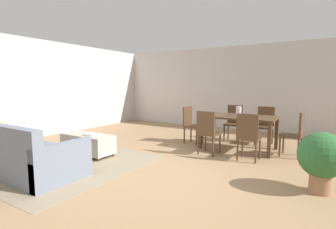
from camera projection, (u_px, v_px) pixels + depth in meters
name	position (u px, v px, depth m)	size (l,w,h in m)	color
ground_plane	(153.00, 174.00, 4.17)	(10.80, 10.80, 0.00)	#9E7A56
wall_back	(243.00, 88.00, 8.21)	(9.00, 0.12, 2.70)	beige
wall_left	(26.00, 89.00, 6.81)	(0.12, 11.00, 2.70)	beige
area_rug	(60.00, 162.00, 4.83)	(3.00, 2.80, 0.01)	gray
couch	(21.00, 155.00, 4.25)	(2.23, 0.96, 0.86)	slate
ottoman_table	(88.00, 143.00, 5.31)	(1.15, 0.50, 0.43)	#B7AD9E
dining_table	(238.00, 120.00, 5.76)	(1.62, 0.95, 0.76)	#513823
dining_chair_near_left	(208.00, 130.00, 5.29)	(0.42, 0.42, 0.92)	#513823
dining_chair_near_right	(248.00, 134.00, 4.84)	(0.40, 0.40, 0.92)	#513823
dining_chair_far_left	(234.00, 121.00, 6.71)	(0.41, 0.41, 0.92)	#513823
dining_chair_far_right	(265.00, 123.00, 6.27)	(0.41, 0.41, 0.92)	#513823
dining_chair_head_east	(296.00, 132.00, 5.13)	(0.42, 0.42, 0.92)	#513823
dining_chair_head_west	(191.00, 122.00, 6.40)	(0.42, 0.42, 0.92)	#513823
vase_centerpiece	(239.00, 111.00, 5.78)	(0.12, 0.12, 0.21)	silver
book_on_ottoman	(91.00, 134.00, 5.19)	(0.26, 0.20, 0.03)	silver
potted_plant	(322.00, 157.00, 3.41)	(0.62, 0.62, 0.83)	#996B4C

